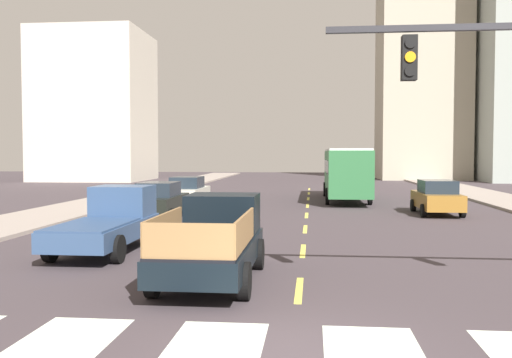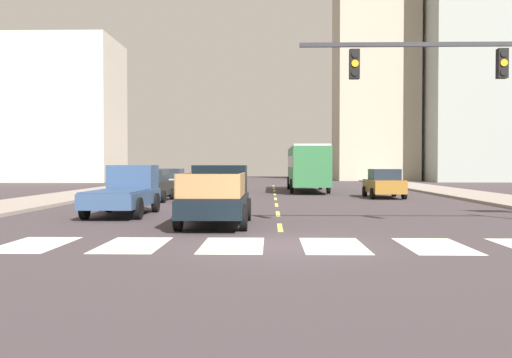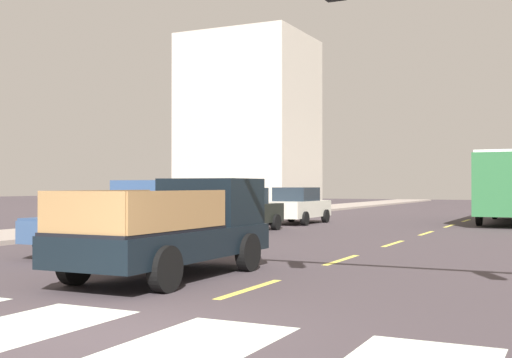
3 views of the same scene
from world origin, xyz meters
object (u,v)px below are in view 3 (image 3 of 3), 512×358
sedan_near_left (240,210)px  sedan_mid (297,206)px  pickup_stakebed (180,229)px  pickup_dark (127,218)px

sedan_near_left → sedan_mid: bearing=87.5°
pickup_stakebed → sedan_mid: (-4.70, 17.69, -0.08)m
pickup_dark → sedan_mid: pickup_dark is taller
sedan_near_left → pickup_stakebed: bearing=-71.1°
pickup_dark → sedan_near_left: 8.21m
sedan_near_left → sedan_mid: size_ratio=1.00×
pickup_stakebed → sedan_mid: 18.30m
pickup_stakebed → pickup_dark: size_ratio=1.00×
sedan_mid → sedan_near_left: bearing=-88.7°
sedan_near_left → pickup_dark: bearing=-87.9°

